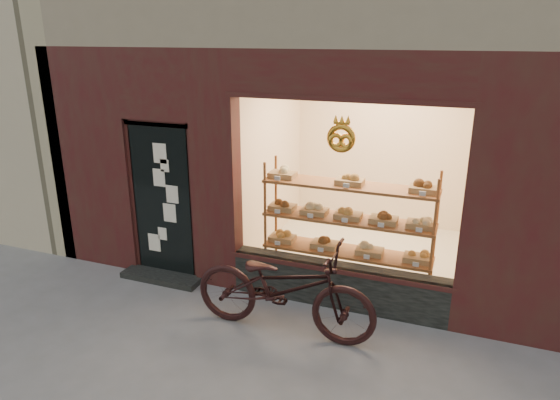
% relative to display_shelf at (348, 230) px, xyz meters
% --- Properties ---
extents(display_shelf, '(2.20, 0.45, 1.70)m').
position_rel_display_shelf_xyz_m(display_shelf, '(0.00, 0.00, 0.00)').
color(display_shelf, brown).
rests_on(display_shelf, ground).
extents(bicycle, '(2.13, 0.76, 1.11)m').
position_rel_display_shelf_xyz_m(bicycle, '(-0.42, -1.23, -0.29)').
color(bicycle, black).
rests_on(bicycle, ground).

